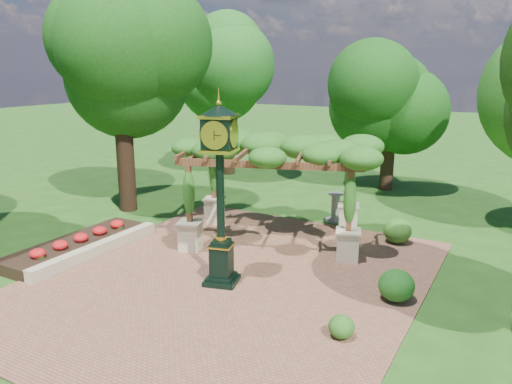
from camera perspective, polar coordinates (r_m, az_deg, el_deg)
The scene contains 13 objects.
ground at distance 13.42m, azimuth -5.34°, elevation -11.46°, with size 120.00×120.00×0.00m, color #1E4714.
brick_plaza at distance 14.16m, azimuth -3.02°, elevation -9.90°, with size 10.00×12.00×0.04m, color brown.
border_wall at distance 16.53m, azimuth -17.69°, elevation -6.31°, with size 0.35×5.00×0.40m, color #C6B793.
flower_bed at distance 17.17m, azimuth -19.75°, elevation -5.77°, with size 1.50×5.00×0.36m, color red.
pedestal_clock at distance 12.99m, azimuth -4.13°, elevation 1.48°, with size 1.19×1.19×4.93m.
pergola at distance 16.47m, azimuth 2.13°, elevation 4.36°, with size 6.63×5.27×3.64m.
sundial at distance 19.32m, azimuth 9.06°, elevation -1.92°, with size 0.81×0.81×1.12m.
shrub_front at distance 11.37m, azimuth 9.75°, elevation -14.94°, with size 0.57×0.57×0.52m, color #265919.
shrub_mid at distance 13.22m, azimuth 15.75°, elevation -10.25°, with size 0.91×0.91×0.82m, color #1B5417.
shrub_back at distance 17.36m, azimuth 15.86°, elevation -4.29°, with size 0.92×0.92×0.83m, color #2D5F1B.
tree_west_near at distance 20.64m, azimuth -15.33°, elevation 13.64°, with size 4.80×4.80×8.40m.
tree_west_far at distance 27.23m, azimuth -3.38°, elevation 14.00°, with size 4.61×4.61×8.34m.
tree_north at distance 24.36m, azimuth 15.24°, elevation 10.56°, with size 4.07×4.07×6.50m.
Camera 1 is at (6.96, -9.90, 5.79)m, focal length 35.00 mm.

